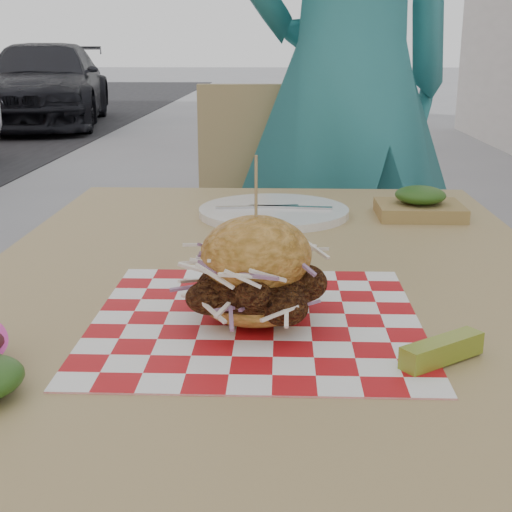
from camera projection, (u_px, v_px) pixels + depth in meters
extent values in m
imported|color=teal|center=(348.00, 82.00, 1.85)|extent=(0.82, 0.70, 1.91)
imported|color=black|center=(44.00, 84.00, 9.82)|extent=(2.16, 4.02, 1.11)
cube|color=tan|center=(271.00, 287.00, 0.97)|extent=(0.80, 1.20, 0.04)
cylinder|color=#333338|center=(122.00, 366.00, 1.60)|extent=(0.05, 0.05, 0.71)
cylinder|color=#333338|center=(427.00, 370.00, 1.58)|extent=(0.05, 0.05, 0.71)
cube|color=tan|center=(275.00, 289.00, 1.81)|extent=(0.44, 0.44, 0.04)
cube|color=tan|center=(273.00, 178.00, 1.93)|extent=(0.42, 0.06, 0.50)
cylinder|color=#333338|center=(202.00, 407.00, 1.70)|extent=(0.03, 0.03, 0.43)
cylinder|color=#333338|center=(352.00, 406.00, 1.71)|extent=(0.03, 0.03, 0.43)
cylinder|color=#333338|center=(209.00, 347.00, 2.05)|extent=(0.03, 0.03, 0.43)
cylinder|color=#333338|center=(334.00, 346.00, 2.05)|extent=(0.03, 0.03, 0.43)
cube|color=red|center=(256.00, 320.00, 0.79)|extent=(0.36, 0.36, 0.00)
ellipsoid|color=gold|center=(256.00, 301.00, 0.78)|extent=(0.12, 0.12, 0.04)
ellipsoid|color=brown|center=(256.00, 288.00, 0.78)|extent=(0.13, 0.12, 0.07)
ellipsoid|color=gold|center=(256.00, 255.00, 0.77)|extent=(0.12, 0.12, 0.08)
cylinder|color=tan|center=(256.00, 198.00, 0.75)|extent=(0.00, 0.00, 0.09)
cube|color=olive|center=(442.00, 350.00, 0.68)|extent=(0.09, 0.07, 0.02)
cylinder|color=white|center=(274.00, 212.00, 1.28)|extent=(0.27, 0.27, 0.01)
cube|color=silver|center=(257.00, 207.00, 1.28)|extent=(0.15, 0.03, 0.00)
cube|color=silver|center=(291.00, 207.00, 1.28)|extent=(0.15, 0.03, 0.00)
cube|color=olive|center=(419.00, 210.00, 1.27)|extent=(0.15, 0.12, 0.02)
ellipsoid|color=#244F16|center=(420.00, 195.00, 1.27)|extent=(0.09, 0.09, 0.03)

